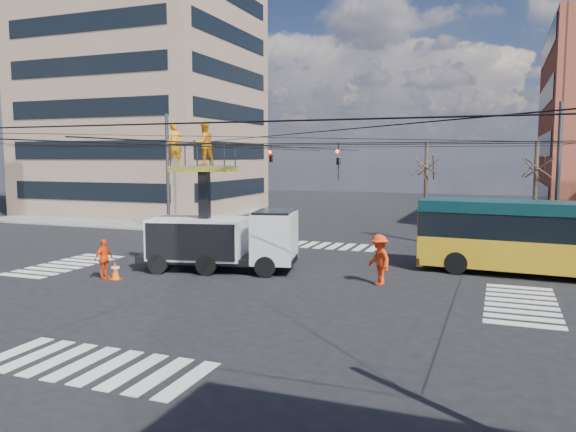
{
  "coord_description": "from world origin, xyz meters",
  "views": [
    {
      "loc": [
        9.16,
        -20.77,
        5.1
      ],
      "look_at": [
        0.46,
        2.2,
        2.52
      ],
      "focal_mm": 35.0,
      "sensor_mm": 36.0,
      "label": 1
    }
  ],
  "objects_px": {
    "traffic_cone": "(115,270)",
    "flagger": "(379,260)",
    "utility_truck": "(222,223)",
    "city_bus": "(557,237)",
    "worker_ground": "(104,259)"
  },
  "relations": [
    {
      "from": "traffic_cone",
      "to": "flagger",
      "type": "xyz_separation_m",
      "value": [
        10.55,
        2.9,
        0.63
      ]
    },
    {
      "from": "utility_truck",
      "to": "city_bus",
      "type": "xyz_separation_m",
      "value": [
        13.98,
        3.76,
        -0.42
      ]
    },
    {
      "from": "worker_ground",
      "to": "flagger",
      "type": "bearing_deg",
      "value": -68.51
    },
    {
      "from": "traffic_cone",
      "to": "worker_ground",
      "type": "xyz_separation_m",
      "value": [
        -0.5,
        -0.08,
        0.46
      ]
    },
    {
      "from": "city_bus",
      "to": "worker_ground",
      "type": "height_order",
      "value": "city_bus"
    },
    {
      "from": "city_bus",
      "to": "flagger",
      "type": "bearing_deg",
      "value": -144.68
    },
    {
      "from": "flagger",
      "to": "city_bus",
      "type": "bearing_deg",
      "value": 77.71
    },
    {
      "from": "city_bus",
      "to": "traffic_cone",
      "type": "relative_size",
      "value": 14.8
    },
    {
      "from": "traffic_cone",
      "to": "flagger",
      "type": "bearing_deg",
      "value": 15.36
    },
    {
      "from": "utility_truck",
      "to": "traffic_cone",
      "type": "height_order",
      "value": "utility_truck"
    },
    {
      "from": "utility_truck",
      "to": "flagger",
      "type": "bearing_deg",
      "value": -15.08
    },
    {
      "from": "traffic_cone",
      "to": "worker_ground",
      "type": "bearing_deg",
      "value": -170.47
    },
    {
      "from": "utility_truck",
      "to": "traffic_cone",
      "type": "xyz_separation_m",
      "value": [
        -3.31,
        -3.29,
        -1.75
      ]
    },
    {
      "from": "city_bus",
      "to": "traffic_cone",
      "type": "distance_m",
      "value": 18.72
    },
    {
      "from": "traffic_cone",
      "to": "worker_ground",
      "type": "height_order",
      "value": "worker_ground"
    }
  ]
}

